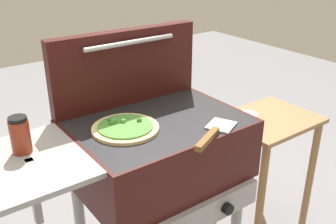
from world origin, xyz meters
TOP-DOWN VIEW (x-y plane):
  - grill at (-0.01, -0.00)m, footprint 0.96×0.53m
  - grill_lid_open at (0.00, 0.21)m, footprint 0.63×0.09m
  - pizza_veggie at (-0.14, 0.00)m, footprint 0.24×0.24m
  - sauce_jar at (-0.48, 0.06)m, footprint 0.06×0.06m
  - spatula at (0.09, -0.21)m, footprint 0.26×0.16m
  - prep_table at (0.66, 0.00)m, footprint 0.44×0.36m
  - topping_bowl_near at (0.53, 0.03)m, footprint 0.10×0.10m

SIDE VIEW (x-z plane):
  - prep_table at x=0.66m, z-range 0.16..0.89m
  - topping_bowl_near at x=0.53m, z-range 0.73..0.77m
  - grill at x=-0.01m, z-range 0.31..1.21m
  - spatula at x=0.09m, z-range 0.90..0.92m
  - pizza_veggie at x=-0.14m, z-range 0.89..0.93m
  - sauce_jar at x=-0.48m, z-range 0.90..1.02m
  - grill_lid_open at x=0.00m, z-range 0.90..1.20m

